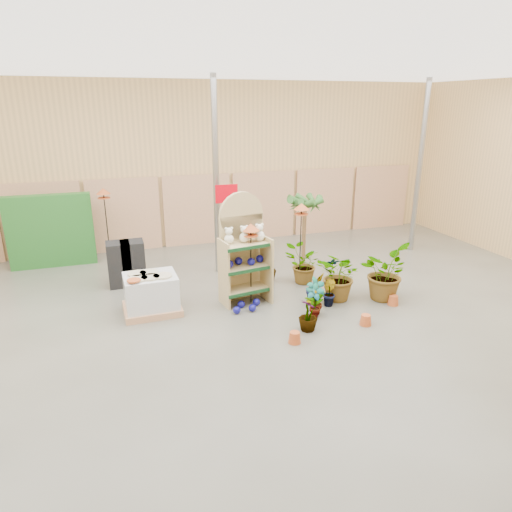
% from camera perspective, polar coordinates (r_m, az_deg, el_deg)
% --- Properties ---
extents(room, '(15.20, 12.10, 4.70)m').
position_cam_1_polar(room, '(8.12, -0.71, 6.67)').
color(room, '#545348').
rests_on(room, ground).
extents(display_shelf, '(1.03, 0.74, 2.25)m').
position_cam_1_polar(display_shelf, '(9.19, -1.64, 0.43)').
color(display_shelf, tan).
rests_on(display_shelf, ground).
extents(teddy_bears, '(0.83, 0.21, 0.35)m').
position_cam_1_polar(teddy_bears, '(8.98, -1.32, 2.63)').
color(teddy_bears, white).
rests_on(teddy_bears, display_shelf).
extents(gazing_balls_shelf, '(0.83, 0.28, 0.16)m').
position_cam_1_polar(gazing_balls_shelf, '(9.12, -1.40, -0.67)').
color(gazing_balls_shelf, navy).
rests_on(gazing_balls_shelf, display_shelf).
extents(gazing_balls_floor, '(0.63, 0.39, 0.15)m').
position_cam_1_polar(gazing_balls_floor, '(9.07, -1.17, -6.28)').
color(gazing_balls_floor, navy).
rests_on(gazing_balls_floor, ground).
extents(pallet_stack, '(1.09, 0.92, 0.80)m').
position_cam_1_polar(pallet_stack, '(9.08, -12.98, -4.64)').
color(pallet_stack, tan).
rests_on(pallet_stack, ground).
extents(charcoal_planters, '(0.80, 0.50, 1.00)m').
position_cam_1_polar(charcoal_planters, '(10.54, -15.89, -0.90)').
color(charcoal_planters, black).
rests_on(charcoal_planters, ground).
extents(trellis_stock, '(2.00, 0.30, 1.80)m').
position_cam_1_polar(trellis_stock, '(12.31, -24.26, 2.86)').
color(trellis_stock, '#216221').
rests_on(trellis_stock, ground).
extents(offer_sign, '(0.50, 0.08, 2.20)m').
position_cam_1_polar(offer_sign, '(10.22, -3.68, 5.43)').
color(offer_sign, gray).
rests_on(offer_sign, ground).
extents(bird_table_front, '(0.34, 0.34, 1.66)m').
position_cam_1_polar(bird_table_front, '(8.92, -0.66, 3.30)').
color(bird_table_front, black).
rests_on(bird_table_front, ground).
extents(bird_table_right, '(0.34, 0.34, 1.84)m').
position_cam_1_polar(bird_table_right, '(9.96, 5.71, 5.84)').
color(bird_table_right, black).
rests_on(bird_table_right, ground).
extents(bird_table_back, '(0.34, 0.34, 1.94)m').
position_cam_1_polar(bird_table_back, '(11.73, -18.53, 7.38)').
color(bird_table_back, black).
rests_on(bird_table_back, ground).
extents(palm, '(0.70, 0.70, 1.90)m').
position_cam_1_polar(palm, '(11.01, 6.15, 6.65)').
color(palm, brown).
rests_on(palm, ground).
extents(potted_plant_0, '(0.42, 0.37, 0.66)m').
position_cam_1_polar(potted_plant_0, '(8.73, 7.32, -5.63)').
color(potted_plant_0, '#2A561F').
rests_on(potted_plant_0, ground).
extents(potted_plant_1, '(0.41, 0.35, 0.69)m').
position_cam_1_polar(potted_plant_1, '(9.28, 7.42, -4.04)').
color(potted_plant_1, '#2A561F').
rests_on(potted_plant_1, ground).
extents(potted_plant_2, '(1.16, 1.21, 1.05)m').
position_cam_1_polar(potted_plant_2, '(9.50, 10.53, -2.48)').
color(potted_plant_2, '#2A561F').
rests_on(potted_plant_2, ground).
extents(potted_plant_4, '(0.38, 0.29, 0.65)m').
position_cam_1_polar(potted_plant_4, '(10.35, 9.47, -1.83)').
color(potted_plant_4, '#2A561F').
rests_on(potted_plant_4, ground).
extents(potted_plant_5, '(0.34, 0.30, 0.52)m').
position_cam_1_polar(potted_plant_5, '(9.97, 0.61, -2.76)').
color(potted_plant_5, '#2A561F').
rests_on(potted_plant_5, ground).
extents(potted_plant_6, '(0.89, 0.81, 0.88)m').
position_cam_1_polar(potted_plant_6, '(10.30, 5.84, -1.08)').
color(potted_plant_6, '#2A561F').
rests_on(potted_plant_6, ground).
extents(potted_plant_7, '(0.45, 0.45, 0.60)m').
position_cam_1_polar(potted_plant_7, '(8.25, 6.54, -7.33)').
color(potted_plant_7, '#2A561F').
rests_on(potted_plant_7, ground).
extents(potted_plant_8, '(0.43, 0.33, 0.74)m').
position_cam_1_polar(potted_plant_8, '(8.83, 7.52, -5.05)').
color(potted_plant_8, '#2A561F').
rests_on(potted_plant_8, ground).
extents(potted_plant_9, '(0.28, 0.33, 0.54)m').
position_cam_1_polar(potted_plant_9, '(9.30, 9.06, -4.55)').
color(potted_plant_9, '#2A561F').
rests_on(potted_plant_9, ground).
extents(potted_plant_10, '(1.38, 1.39, 1.16)m').
position_cam_1_polar(potted_plant_10, '(9.77, 15.69, -1.92)').
color(potted_plant_10, '#2A561F').
rests_on(potted_plant_10, ground).
extents(potted_plant_11, '(0.52, 0.52, 0.70)m').
position_cam_1_polar(potted_plant_11, '(10.35, 1.47, -1.41)').
color(potted_plant_11, '#2A561F').
rests_on(potted_plant_11, ground).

